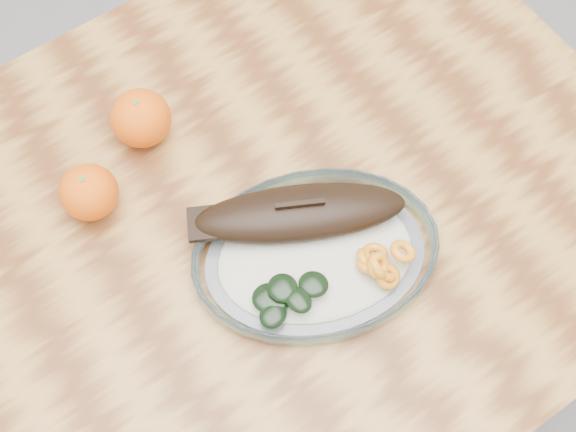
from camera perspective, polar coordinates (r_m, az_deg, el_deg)
The scene contains 5 objects.
ground at distance 1.63m, azimuth -3.87°, elevation -12.44°, with size 3.00×3.00×0.00m, color slate.
dining_table at distance 1.00m, azimuth -6.16°, elevation -4.73°, with size 1.20×0.80×0.75m.
plated_meal at distance 0.89m, azimuth 2.11°, elevation -2.78°, with size 0.71×0.71×0.08m.
orange_left at distance 0.93m, azimuth -15.44°, elevation 1.82°, with size 0.07×0.07×0.07m, color #E53F04.
orange_right at distance 0.97m, azimuth -11.55°, elevation 7.58°, with size 0.08×0.08×0.08m, color #E53F04.
Camera 1 is at (-0.10, -0.34, 1.59)m, focal length 45.00 mm.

